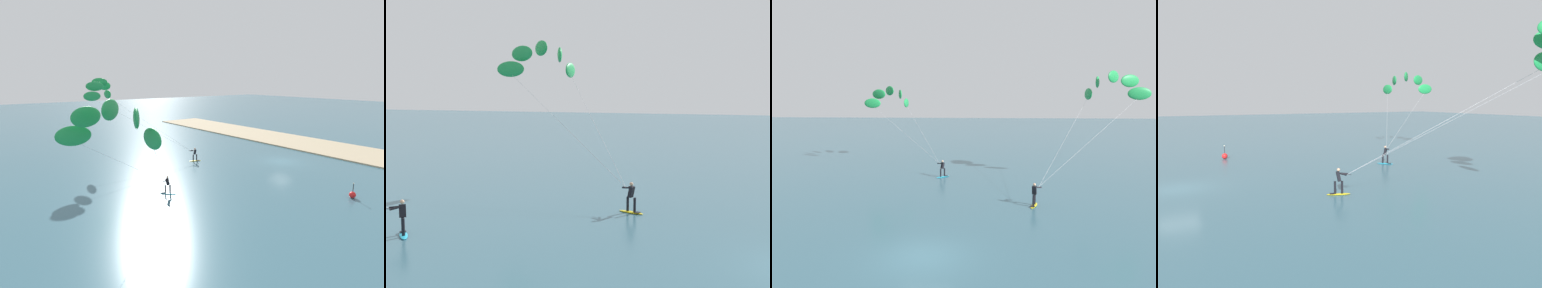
# 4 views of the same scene
# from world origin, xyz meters

# --- Properties ---
(kitesurfer_mid_water) EXTENTS (11.18, 12.08, 10.15)m
(kitesurfer_mid_water) POSITION_xyz_m (14.12, 17.00, 8.52)
(kitesurfer_mid_water) COLOR yellow
(kitesurfer_mid_water) RESTS_ON ground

